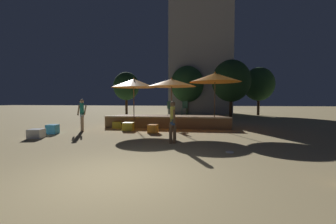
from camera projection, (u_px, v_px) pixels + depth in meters
ground_plane at (114, 178)px, 4.84m from camera, size 120.00×120.00×0.00m
wooden_deck at (169, 121)px, 14.47m from camera, size 7.57×2.74×0.71m
patio_umbrella_0 at (134, 83)px, 13.18m from camera, size 2.60×2.60×2.99m
patio_umbrella_1 at (172, 83)px, 12.50m from camera, size 2.74×2.74×2.93m
patio_umbrella_2 at (215, 78)px, 12.64m from camera, size 2.88×2.88×3.27m
cube_seat_0 at (117, 125)px, 13.42m from camera, size 0.57×0.57×0.39m
cube_seat_1 at (53, 129)px, 11.21m from camera, size 0.57×0.57×0.45m
cube_seat_2 at (36, 134)px, 9.92m from camera, size 0.68×0.68×0.40m
cube_seat_3 at (128, 126)px, 12.37m from camera, size 0.59×0.59×0.44m
cube_seat_4 at (153, 129)px, 11.41m from camera, size 0.49×0.49×0.43m
person_0 at (82, 114)px, 12.04m from camera, size 0.43×0.40×1.73m
person_1 at (173, 121)px, 8.65m from camera, size 0.29×0.44×1.63m
bistro_chair_0 at (185, 107)px, 14.46m from camera, size 0.40×0.41×0.90m
bistro_chair_1 at (171, 106)px, 14.86m from camera, size 0.40×0.41×0.90m
bistro_chair_2 at (170, 107)px, 13.52m from camera, size 0.48×0.48×0.90m
frisbee_disc at (230, 152)px, 7.16m from camera, size 0.26×0.26×0.03m
background_tree_0 at (187, 84)px, 26.20m from camera, size 3.84×3.84×5.65m
background_tree_1 at (259, 84)px, 24.64m from camera, size 3.33×3.33×5.26m
background_tree_2 at (231, 81)px, 20.59m from camera, size 3.50×3.50×5.36m
background_tree_3 at (126, 86)px, 25.58m from camera, size 2.91×2.91×4.86m
distant_building at (201, 60)px, 27.92m from camera, size 7.54×3.89×13.38m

